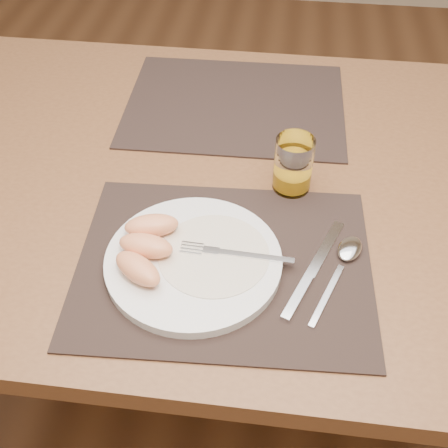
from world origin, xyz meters
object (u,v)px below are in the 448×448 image
placemat_near (224,264)px  placemat_far (235,104)px  spoon (346,255)px  fork (227,253)px  juice_glass (293,167)px  knife (309,276)px  plate (193,261)px  table (236,207)px

placemat_near → placemat_far: (-0.03, 0.44, 0.00)m
placemat_far → spoon: 0.46m
placemat_near → placemat_far: size_ratio=1.00×
fork → juice_glass: bearing=63.8°
fork → placemat_near: bearing=-116.1°
placemat_near → knife: size_ratio=2.14×
placemat_near → placemat_far: same height
knife → placemat_far: bearing=109.8°
placemat_far → spoon: (0.22, -0.40, 0.01)m
knife → spoon: spoon is taller
spoon → juice_glass: 0.19m
spoon → placemat_near: bearing=-169.2°
plate → spoon: size_ratio=1.45×
fork → juice_glass: juice_glass is taller
fork → spoon: (0.18, 0.03, -0.01)m
table → knife: (0.13, -0.23, 0.09)m
spoon → placemat_far: bearing=118.3°
knife → juice_glass: juice_glass is taller
table → knife: size_ratio=6.66×
placemat_far → spoon: spoon is taller
fork → juice_glass: (0.09, 0.19, 0.03)m
table → plate: plate is taller
placemat_far → knife: (0.16, -0.45, 0.00)m
placemat_near → knife: bearing=-4.8°
plate → fork: 0.05m
placemat_near → juice_glass: size_ratio=4.50×
placemat_far → plate: bearing=-91.8°
spoon → table: bearing=135.9°
fork → knife: bearing=-7.8°
table → placemat_near: (0.00, -0.22, 0.09)m
plate → spoon: 0.24m
juice_glass → spoon: bearing=-59.7°
juice_glass → plate: bearing=-125.1°
table → spoon: spoon is taller
placemat_far → knife: 0.48m
placemat_near → fork: size_ratio=2.57×
table → juice_glass: 0.17m
table → juice_glass: juice_glass is taller
table → placemat_near: size_ratio=3.11×
knife → spoon: 0.07m
knife → fork: bearing=172.2°
knife → juice_glass: 0.21m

